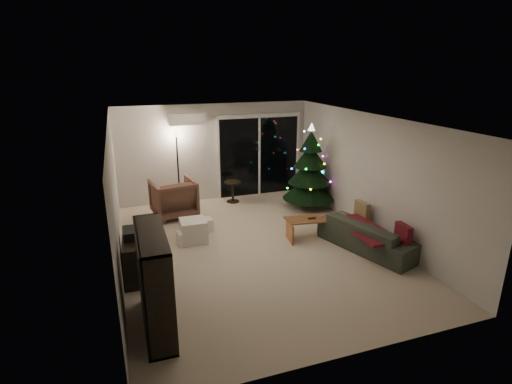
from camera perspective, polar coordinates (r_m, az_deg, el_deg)
room at (r=9.01m, az=-0.34°, el=2.21°), size 6.50×7.51×2.60m
bookshelf at (r=5.57m, az=-16.09°, el=-12.46°), size 0.44×1.42×1.40m
media_cabinet at (r=7.12m, az=-16.67°, el=-8.73°), size 0.47×1.13×0.70m
stereo at (r=6.95m, az=-16.98°, el=-5.60°), size 0.35×0.42×0.15m
armchair at (r=9.55m, az=-11.70°, el=-0.86°), size 1.08×1.10×0.89m
ottoman at (r=8.20m, az=-8.92°, el=-5.47°), size 0.52×0.52×0.46m
cardboard_box_a at (r=8.14m, az=-9.77°, el=-6.41°), size 0.42×0.34×0.27m
cardboard_box_b at (r=8.69m, az=-7.55°, el=-4.70°), size 0.42×0.33×0.27m
side_table at (r=10.39m, az=-3.35°, el=0.05°), size 0.57×0.57×0.55m
floor_lamp at (r=10.15m, az=-11.06°, el=3.25°), size 0.30×0.30×1.89m
sofa at (r=8.05m, az=15.83°, el=-5.90°), size 1.36×2.16×0.59m
sofa_throw at (r=7.95m, az=15.31°, el=-5.14°), size 0.63×1.45×0.05m
cushion_a at (r=8.60m, az=14.91°, el=-2.59°), size 0.15×0.40×0.39m
cushion_b at (r=7.64m, az=20.28°, el=-5.74°), size 0.14×0.39×0.39m
coffee_table at (r=8.41m, az=8.84°, el=-5.00°), size 1.38×0.64×0.42m
remote_a at (r=8.26m, az=7.99°, el=-3.73°), size 0.17×0.05×0.02m
remote_b at (r=8.41m, az=9.36°, el=-3.40°), size 0.16×0.09×0.02m
christmas_tree at (r=9.86m, az=7.72°, el=3.66°), size 1.36×1.36×2.11m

